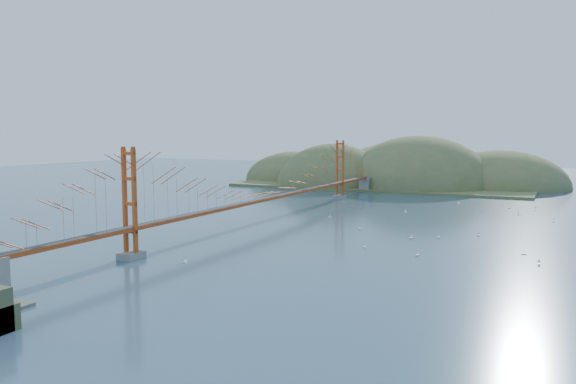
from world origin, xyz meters
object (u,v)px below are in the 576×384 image
at_px(bridge, 269,173).
at_px(sailboat_2, 524,253).
at_px(sailboat_1, 479,235).
at_px(sailboat_0, 418,254).

distance_m(bridge, sailboat_2, 38.47).
relative_size(sailboat_2, sailboat_1, 1.01).
xyz_separation_m(bridge, sailboat_1, (30.67, -0.21, -6.87)).
xyz_separation_m(sailboat_0, sailboat_2, (10.17, 5.62, -0.01)).
height_order(bridge, sailboat_0, bridge).
distance_m(bridge, sailboat_0, 31.30).
relative_size(sailboat_0, sailboat_2, 1.09).
relative_size(sailboat_0, sailboat_1, 1.10).
bearing_deg(bridge, sailboat_0, -30.07).
bearing_deg(bridge, sailboat_1, -0.39).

